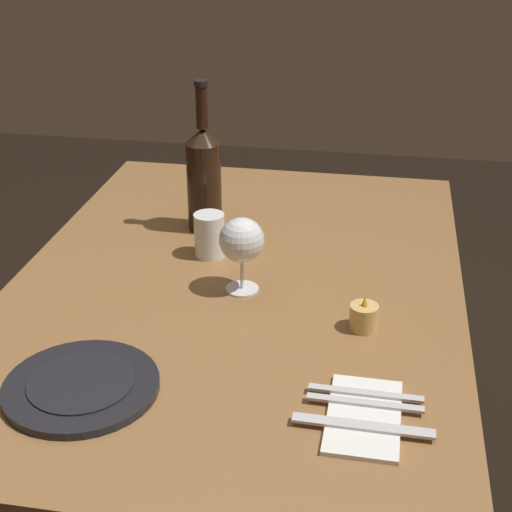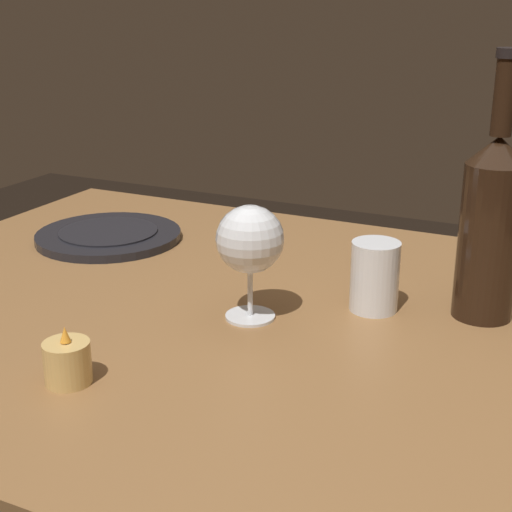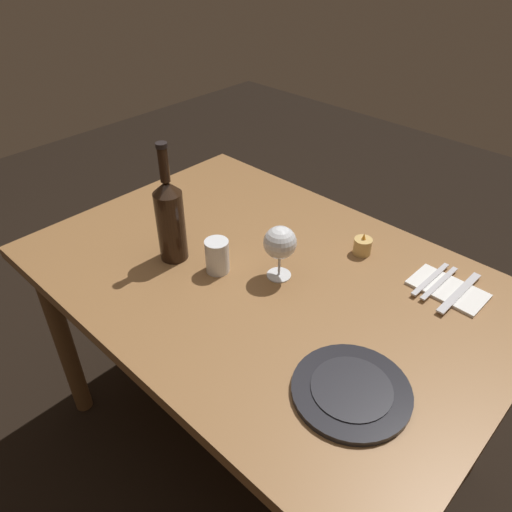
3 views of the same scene
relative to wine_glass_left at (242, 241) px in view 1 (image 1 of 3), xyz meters
name	(u,v)px [view 1 (image 1 of 3)]	position (x,y,z in m)	size (l,w,h in m)	color
dining_table	(237,319)	(-0.03, -0.02, -0.20)	(1.30, 0.90, 0.74)	olive
wine_glass_left	(242,241)	(0.00, 0.00, 0.00)	(0.09, 0.09, 0.15)	white
wine_bottle	(204,176)	(-0.27, -0.14, 0.02)	(0.08, 0.08, 0.34)	black
water_tumbler	(209,237)	(-0.14, -0.10, -0.06)	(0.07, 0.07, 0.10)	white
votive_candle	(364,318)	(0.10, 0.24, -0.08)	(0.05, 0.05, 0.07)	#DBB266
dinner_plate	(81,386)	(0.37, -0.19, -0.10)	(0.25, 0.25, 0.02)	black
folded_napkin	(364,417)	(0.36, 0.26, -0.10)	(0.19, 0.11, 0.01)	white
fork_inner	(365,403)	(0.33, 0.26, -0.10)	(0.02, 0.18, 0.00)	silver
fork_outer	(366,393)	(0.31, 0.26, -0.10)	(0.02, 0.18, 0.00)	silver
table_knife	(363,426)	(0.39, 0.26, -0.10)	(0.02, 0.21, 0.00)	silver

